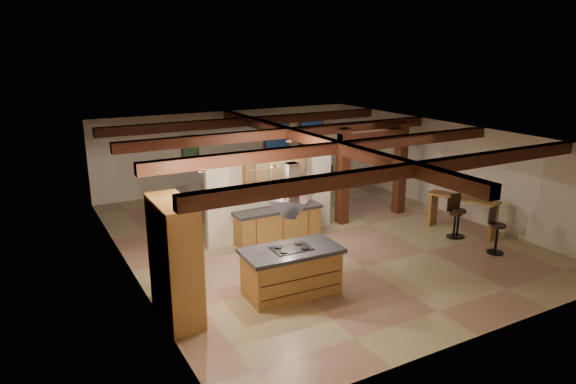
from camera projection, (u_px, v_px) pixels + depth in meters
name	position (u px, v px, depth m)	size (l,w,h in m)	color
ground	(311.00, 236.00, 14.56)	(12.00, 12.00, 0.00)	tan
room_walls	(312.00, 175.00, 14.08)	(12.00, 12.00, 12.00)	silver
ceiling_beams	(312.00, 140.00, 13.81)	(10.00, 12.00, 0.28)	#381A0E
timber_posts	(373.00, 162.00, 15.66)	(2.50, 0.30, 2.90)	#381A0E
partition_wall	(271.00, 199.00, 14.22)	(3.80, 0.18, 2.20)	silver
pantry_cabinet	(175.00, 260.00, 9.88)	(0.67, 1.60, 2.40)	olive
back_counter	(278.00, 224.00, 14.06)	(2.50, 0.66, 0.94)	olive
upper_display_cabinet	(274.00, 174.00, 13.86)	(1.80, 0.36, 0.95)	olive
range_hood	(291.00, 215.00, 10.68)	(1.10, 1.10, 1.40)	silver
back_windows	(294.00, 142.00, 20.45)	(2.70, 0.07, 1.70)	#381A0E
framed_art	(190.00, 147.00, 18.41)	(0.65, 0.05, 0.85)	#381A0E
recessed_cans	(258.00, 158.00, 10.98)	(3.16, 2.46, 0.03)	silver
kitchen_island	(291.00, 271.00, 11.03)	(2.15, 1.21, 1.05)	olive
dining_table	(238.00, 199.00, 16.87)	(1.90, 1.06, 0.67)	#401C10
sofa	(306.00, 174.00, 20.41)	(1.86, 0.73, 0.54)	black
microwave	(297.00, 201.00, 14.18)	(0.44, 0.30, 0.24)	silver
bar_counter	(462.00, 208.00, 14.69)	(1.15, 2.05, 1.05)	olive
side_table	(325.00, 172.00, 20.65)	(0.49, 0.49, 0.62)	#381A0E
table_lamp	(325.00, 158.00, 20.49)	(0.31, 0.31, 0.36)	black
bar_stool_a	(496.00, 230.00, 13.19)	(0.43, 0.45, 1.21)	black
bar_stool_b	(458.00, 216.00, 14.34)	(0.43, 0.43, 1.22)	black
bar_stool_c	(454.00, 218.00, 14.31)	(0.39, 0.39, 1.13)	black
dining_chairs	(238.00, 191.00, 16.80)	(2.11, 2.11, 1.18)	#381A0E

